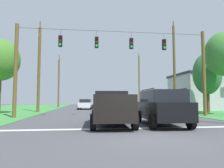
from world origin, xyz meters
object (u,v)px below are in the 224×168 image
distant_car_crossing_white (86,104)px  utility_pole_far_left (59,82)px  suv_black (161,107)px  overhead_signal_span (115,66)px  utility_pole_mid_left (39,67)px  tree_roadside_right (207,74)px  tree_roadside_left (0,60)px  pickup_truck (111,108)px  roadside_store (214,92)px  utility_pole_far_right (139,80)px  utility_pole_mid_right (174,67)px

distant_car_crossing_white → utility_pole_far_left: bearing=119.2°
suv_black → overhead_signal_span: bearing=107.4°
utility_pole_mid_left → tree_roadside_right: bearing=-10.3°
overhead_signal_span → distant_car_crossing_white: size_ratio=3.72×
overhead_signal_span → utility_pole_mid_left: utility_pole_mid_left is taller
utility_pole_mid_left → tree_roadside_right: utility_pole_mid_left is taller
tree_roadside_left → utility_pole_far_left: bearing=80.5°
pickup_truck → utility_pole_far_left: utility_pole_far_left is taller
roadside_store → utility_pole_far_right: bearing=121.3°
distant_car_crossing_white → utility_pole_mid_left: utility_pole_mid_left is taller
overhead_signal_span → utility_pole_mid_right: (8.35, 6.75, 1.14)m
pickup_truck → utility_pole_far_right: 31.81m
suv_black → tree_roadside_left: (-12.98, 10.43, 4.40)m
distant_car_crossing_white → utility_pole_far_left: utility_pole_far_left is taller
utility_pole_far_right → utility_pole_mid_right: bearing=-90.2°
utility_pole_mid_left → tree_roadside_left: (-3.00, -3.57, 0.11)m
suv_black → pickup_truck: bearing=172.5°
tree_roadside_left → distant_car_crossing_white: bearing=48.8°
tree_roadside_left → utility_pole_mid_right: bearing=6.8°
pickup_truck → roadside_store: bearing=43.9°
tree_roadside_right → utility_pole_mid_left: bearing=169.7°
suv_black → utility_pole_far_left: size_ratio=0.48×
suv_black → utility_pole_mid_left: size_ratio=0.44×
utility_pole_mid_right → tree_roadside_right: (2.89, -2.25, -1.09)m
distant_car_crossing_white → utility_pole_far_left: (-5.31, 9.51, 4.08)m
utility_pole_mid_right → utility_pole_far_right: (0.07, 17.69, 0.01)m
overhead_signal_span → utility_pole_mid_right: size_ratio=1.47×
distant_car_crossing_white → utility_pole_mid_right: size_ratio=0.39×
overhead_signal_span → tree_roadside_right: 12.11m
utility_pole_far_right → tree_roadside_left: (-19.53, -20.00, -0.03)m
utility_pole_mid_right → tree_roadside_right: utility_pole_mid_right is taller
utility_pole_far_right → tree_roadside_right: size_ratio=1.67×
pickup_truck → tree_roadside_left: (-10.14, 10.05, 4.49)m
suv_black → tree_roadside_right: tree_roadside_right is taller
distant_car_crossing_white → overhead_signal_span: bearing=-79.8°
overhead_signal_span → roadside_store: size_ratio=1.41×
distant_car_crossing_white → utility_pole_far_left: 11.64m
overhead_signal_span → pickup_truck: 6.61m
distant_car_crossing_white → suv_black: bearing=-77.6°
tree_roadside_left → tree_roadside_right: bearing=0.1°
distant_car_crossing_white → utility_pole_mid_right: 14.02m
utility_pole_mid_right → tree_roadside_left: (-19.45, -2.31, -0.02)m
utility_pole_far_left → distant_car_crossing_white: bearing=-60.8°
utility_pole_far_left → tree_roadside_right: size_ratio=1.51×
pickup_truck → tree_roadside_right: size_ratio=0.81×
utility_pole_mid_left → suv_black: bearing=-54.5°
pickup_truck → utility_pole_mid_right: bearing=53.0°
utility_pole_mid_left → distant_car_crossing_white: bearing=48.1°
pickup_truck → suv_black: size_ratio=1.13×
utility_pole_mid_right → utility_pole_far_left: bearing=133.7°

